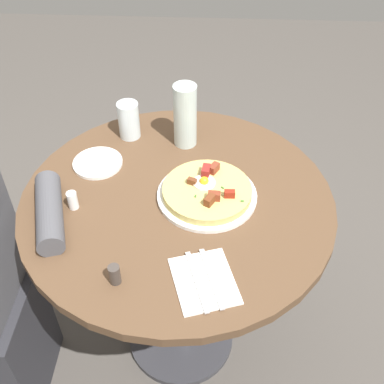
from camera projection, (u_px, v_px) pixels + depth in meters
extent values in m
plane|color=#4C4742|center=(181.00, 337.00, 1.85)|extent=(6.00, 6.00, 0.00)
cylinder|color=brown|center=(177.00, 201.00, 1.35)|extent=(0.88, 0.88, 0.03)
cylinder|color=#333338|center=(180.00, 281.00, 1.61)|extent=(0.11, 0.11, 0.72)
cylinder|color=#333338|center=(181.00, 335.00, 1.85)|extent=(0.40, 0.40, 0.02)
cylinder|color=#4C4C51|center=(49.00, 212.00, 1.26)|extent=(0.27, 0.14, 0.07)
cylinder|color=white|center=(207.00, 195.00, 1.34)|extent=(0.28, 0.28, 0.01)
cylinder|color=tan|center=(207.00, 191.00, 1.33)|extent=(0.25, 0.25, 0.02)
cylinder|color=white|center=(204.00, 183.00, 1.33)|extent=(0.06, 0.06, 0.01)
sphere|color=yellow|center=(204.00, 181.00, 1.33)|extent=(0.03, 0.03, 0.03)
cube|color=maroon|center=(230.00, 194.00, 1.29)|extent=(0.02, 0.03, 0.02)
cube|color=brown|center=(214.00, 196.00, 1.28)|extent=(0.02, 0.03, 0.02)
cube|color=brown|center=(210.00, 200.00, 1.27)|extent=(0.04, 0.03, 0.02)
cube|color=brown|center=(192.00, 181.00, 1.33)|extent=(0.02, 0.03, 0.02)
cube|color=brown|center=(214.00, 168.00, 1.36)|extent=(0.04, 0.03, 0.02)
cube|color=maroon|center=(206.00, 171.00, 1.35)|extent=(0.04, 0.03, 0.03)
cube|color=#387F2D|center=(242.00, 201.00, 1.28)|extent=(0.00, 0.01, 0.00)
cube|color=#387F2D|center=(196.00, 196.00, 1.29)|extent=(0.01, 0.00, 0.00)
cube|color=#387F2D|center=(223.00, 187.00, 1.32)|extent=(0.01, 0.01, 0.00)
cube|color=#387F2D|center=(204.00, 174.00, 1.36)|extent=(0.01, 0.00, 0.00)
cylinder|color=white|center=(98.00, 163.00, 1.45)|extent=(0.15, 0.15, 0.01)
cube|color=white|center=(204.00, 281.00, 1.13)|extent=(0.20, 0.18, 0.00)
cube|color=silver|center=(197.00, 281.00, 1.12)|extent=(0.18, 0.07, 0.00)
cube|color=silver|center=(212.00, 278.00, 1.13)|extent=(0.18, 0.07, 0.00)
cylinder|color=silver|center=(129.00, 120.00, 1.51)|extent=(0.07, 0.07, 0.12)
cylinder|color=silver|center=(185.00, 116.00, 1.46)|extent=(0.07, 0.07, 0.21)
cylinder|color=white|center=(73.00, 200.00, 1.30)|extent=(0.03, 0.03, 0.05)
cylinder|color=#3F3833|center=(115.00, 274.00, 1.11)|extent=(0.03, 0.03, 0.05)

